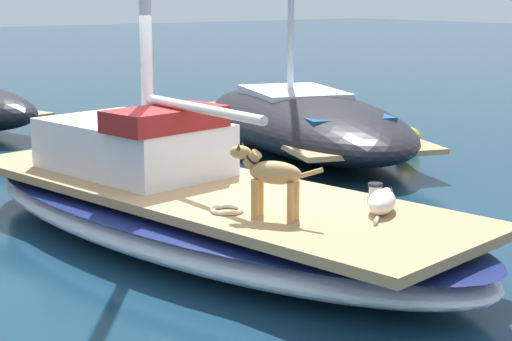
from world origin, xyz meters
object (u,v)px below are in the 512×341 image
Objects in this scene: mooring_buoy at (409,139)px; sailboat_main at (202,215)px; dog_white at (382,201)px; coiled_rope at (227,210)px; deck_winch at (375,194)px; dog_tan at (271,175)px; moored_boat_starboard_side at (304,119)px.

sailboat_main is at bearing -157.65° from mooring_buoy.
dog_white is 2.49× the size of coiled_rope.
deck_winch is 6.51m from mooring_buoy.
dog_white is 0.94× the size of dog_tan.
dog_tan reaches higher than mooring_buoy.
dog_white is 0.10× the size of moored_boat_starboard_side.
mooring_buoy is at bearing 32.64° from dog_tan.
mooring_buoy is at bearing 22.35° from sailboat_main.
dog_tan reaches higher than dog_white.
coiled_rope is at bearing -136.33° from moored_boat_starboard_side.
deck_winch is 1.53m from coiled_rope.
deck_winch is (0.18, 0.28, -0.01)m from dog_white.
dog_white is at bearing -67.82° from sailboat_main.
mooring_buoy is (5.18, 4.43, -0.55)m from dog_white.
sailboat_main is 17.13× the size of mooring_buoy.
coiled_rope is (-1.39, 0.62, -0.08)m from deck_winch.
coiled_rope is at bearing -110.77° from sailboat_main.
dog_white is 1.51m from coiled_rope.
dog_tan is (-1.02, 0.46, 0.32)m from dog_white.
deck_winch reaches higher than coiled_rope.
sailboat_main is 9.34× the size of dog_white.
dog_tan is at bearing 171.35° from deck_winch.
moored_boat_starboard_side reaches higher than coiled_rope.
moored_boat_starboard_side reaches higher than mooring_buoy.
moored_boat_starboard_side reaches higher than sailboat_main.
dog_white is at bearing -36.75° from coiled_rope.
moored_boat_starboard_side is at bearing 55.99° from dog_white.
dog_white reaches higher than sailboat_main.
dog_white is (0.80, -1.97, 0.43)m from sailboat_main.
deck_winch is 0.48× the size of mooring_buoy.
mooring_buoy is at bearing 40.55° from dog_white.
sailboat_main is at bearing -141.01° from moored_boat_starboard_side.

